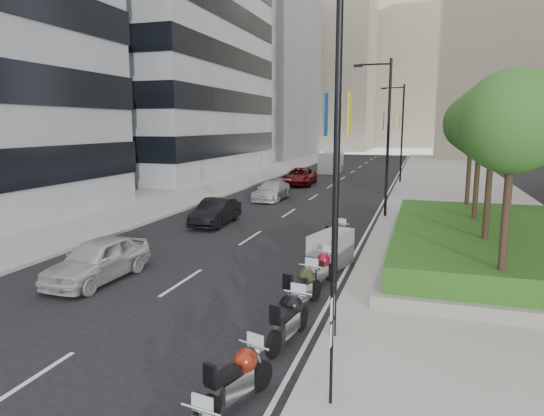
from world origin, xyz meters
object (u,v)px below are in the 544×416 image
at_px(lamp_post_2, 401,128).
at_px(car_d, 300,176).
at_px(motorcycle_5, 331,250).
at_px(car_b, 216,212).
at_px(lamp_post_1, 386,130).
at_px(motorcycle_4, 320,269).
at_px(motorcycle_6, 336,236).
at_px(motorcycle_3, 302,288).
at_px(motorcycle_1, 238,378).
at_px(lamp_post_0, 330,138).
at_px(parking_sign, 332,338).
at_px(car_c, 272,191).
at_px(delivery_van, 331,163).
at_px(car_a, 98,260).
at_px(motorcycle_2, 289,319).

distance_m(lamp_post_2, car_d, 10.29).
relative_size(motorcycle_5, car_b, 0.57).
bearing_deg(lamp_post_1, car_b, -151.89).
bearing_deg(motorcycle_4, car_b, 57.72).
bearing_deg(motorcycle_6, motorcycle_3, -163.18).
bearing_deg(lamp_post_2, motorcycle_1, -91.60).
distance_m(lamp_post_2, motorcycle_4, 31.28).
xyz_separation_m(lamp_post_0, car_b, (-8.53, 12.44, -4.36)).
relative_size(parking_sign, motorcycle_6, 1.15).
bearing_deg(car_b, lamp_post_1, 26.58).
height_order(lamp_post_2, motorcycle_1, lamp_post_2).
height_order(lamp_post_0, lamp_post_2, same).
relative_size(motorcycle_3, car_c, 0.50).
relative_size(motorcycle_1, motorcycle_4, 0.99).
height_order(parking_sign, motorcycle_3, parking_sign).
bearing_deg(motorcycle_6, car_b, 79.46).
relative_size(motorcycle_6, car_b, 0.51).
bearing_deg(lamp_post_2, car_b, -110.71).
relative_size(car_c, delivery_van, 0.86).
distance_m(motorcycle_4, motorcycle_5, 2.17).
distance_m(lamp_post_2, car_a, 34.02).
height_order(lamp_post_1, motorcycle_1, lamp_post_1).
xyz_separation_m(lamp_post_1, delivery_van, (-7.93, 26.47, -4.00)).
bearing_deg(lamp_post_0, lamp_post_2, 90.00).
height_order(car_a, delivery_van, delivery_van).
bearing_deg(motorcycle_5, car_b, 65.50).
xyz_separation_m(motorcycle_4, motorcycle_6, (-0.32, 4.94, 0.01)).
xyz_separation_m(lamp_post_0, lamp_post_1, (0.00, 17.00, 0.00)).
xyz_separation_m(parking_sign, delivery_van, (-8.59, 46.47, -0.39)).
height_order(lamp_post_0, motorcycle_3, lamp_post_0).
bearing_deg(delivery_van, car_a, -92.03).
height_order(car_b, car_c, car_b).
bearing_deg(delivery_van, motorcycle_4, -81.25).
relative_size(motorcycle_1, motorcycle_5, 0.86).
distance_m(lamp_post_2, motorcycle_5, 29.13).
bearing_deg(motorcycle_2, car_d, 22.48).
xyz_separation_m(car_c, car_d, (-0.26, 9.29, 0.08)).
xyz_separation_m(motorcycle_3, motorcycle_5, (0.05, 4.37, 0.05)).
bearing_deg(lamp_post_2, motorcycle_3, -91.90).
bearing_deg(lamp_post_2, car_d, -155.14).
relative_size(parking_sign, motorcycle_5, 1.03).
height_order(motorcycle_3, car_a, car_a).
distance_m(motorcycle_1, motorcycle_4, 7.45).
xyz_separation_m(lamp_post_1, motorcycle_5, (-1.05, -10.78, -4.38)).
bearing_deg(car_a, lamp_post_2, 77.56).
xyz_separation_m(lamp_post_1, lamp_post_2, (0.00, 18.00, 0.00)).
relative_size(parking_sign, car_d, 0.45).
distance_m(motorcycle_5, motorcycle_6, 2.79).
distance_m(car_a, delivery_van, 41.13).
bearing_deg(car_b, motorcycle_6, -27.10).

